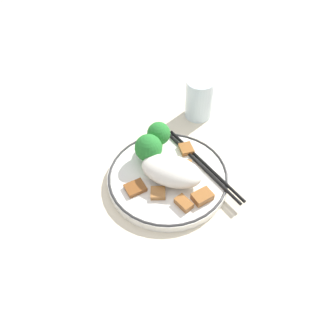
% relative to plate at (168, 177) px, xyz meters
% --- Properties ---
extents(ground_plane, '(3.00, 3.00, 0.00)m').
position_rel_plate_xyz_m(ground_plane, '(0.00, 0.00, -0.01)').
color(ground_plane, beige).
extents(plate, '(0.23, 0.23, 0.02)m').
position_rel_plate_xyz_m(plate, '(0.00, 0.00, 0.00)').
color(plate, white).
rests_on(plate, ground_plane).
extents(rice_mound, '(0.11, 0.07, 0.05)m').
position_rel_plate_xyz_m(rice_mound, '(0.01, -0.01, 0.03)').
color(rice_mound, white).
rests_on(rice_mound, plate).
extents(broccoli_back_left, '(0.05, 0.05, 0.06)m').
position_rel_plate_xyz_m(broccoli_back_left, '(-0.05, 0.07, 0.04)').
color(broccoli_back_left, '#72AD4C').
rests_on(broccoli_back_left, plate).
extents(broccoli_back_center, '(0.05, 0.05, 0.06)m').
position_rel_plate_xyz_m(broccoli_back_center, '(-0.05, 0.02, 0.04)').
color(broccoli_back_center, '#72AD4C').
rests_on(broccoli_back_center, plate).
extents(meat_near_front, '(0.04, 0.03, 0.01)m').
position_rel_plate_xyz_m(meat_near_front, '(0.05, -0.05, 0.01)').
color(meat_near_front, '#995B28').
rests_on(meat_near_front, plate).
extents(meat_near_left, '(0.04, 0.05, 0.01)m').
position_rel_plate_xyz_m(meat_near_left, '(-0.04, -0.05, 0.01)').
color(meat_near_left, brown).
rests_on(meat_near_left, plate).
extents(meat_near_right, '(0.04, 0.04, 0.01)m').
position_rel_plate_xyz_m(meat_near_right, '(0.08, -0.03, 0.01)').
color(meat_near_right, '#995B28').
rests_on(meat_near_right, plate).
extents(meat_near_back, '(0.04, 0.04, 0.01)m').
position_rel_plate_xyz_m(meat_near_back, '(0.01, 0.07, 0.01)').
color(meat_near_back, '#995B28').
rests_on(meat_near_back, plate).
extents(meat_on_rice_edge, '(0.04, 0.04, 0.01)m').
position_rel_plate_xyz_m(meat_on_rice_edge, '(0.02, 0.03, 0.01)').
color(meat_on_rice_edge, '#995B28').
rests_on(meat_on_rice_edge, plate).
extents(meat_mid_left, '(0.03, 0.03, 0.01)m').
position_rel_plate_xyz_m(meat_mid_left, '(-0.00, -0.05, 0.01)').
color(meat_mid_left, '#9E6633').
rests_on(meat_mid_left, plate).
extents(chopsticks, '(0.19, 0.13, 0.01)m').
position_rel_plate_xyz_m(chopsticks, '(0.05, 0.05, 0.01)').
color(chopsticks, black).
rests_on(chopsticks, plate).
extents(drinking_glass, '(0.06, 0.06, 0.09)m').
position_rel_plate_xyz_m(drinking_glass, '(-0.01, 0.21, 0.04)').
color(drinking_glass, silver).
rests_on(drinking_glass, ground_plane).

